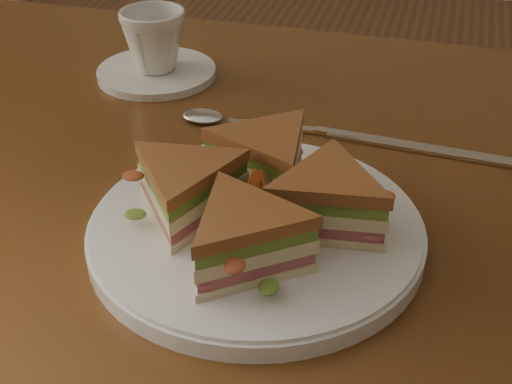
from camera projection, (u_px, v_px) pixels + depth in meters
table at (307, 254)px, 0.77m from camera, size 1.20×0.80×0.75m
plate at (256, 232)px, 0.62m from camera, size 0.29×0.29×0.02m
sandwich_wedges at (256, 197)px, 0.60m from camera, size 0.25×0.25×0.06m
crisps_mound at (256, 201)px, 0.61m from camera, size 0.09×0.09×0.05m
spoon at (222, 119)px, 0.81m from camera, size 0.18×0.03×0.01m
knife at (405, 146)px, 0.76m from camera, size 0.22×0.03×0.00m
saucer at (157, 72)px, 0.92m from camera, size 0.15×0.15×0.01m
coffee_cup at (154, 40)px, 0.89m from camera, size 0.10×0.10×0.08m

